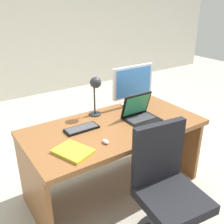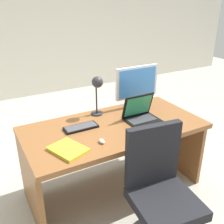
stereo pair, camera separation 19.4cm
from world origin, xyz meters
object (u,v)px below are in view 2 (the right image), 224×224
object	(u,v)px
keyboard	(81,127)
mouse	(102,141)
office_chair	(160,202)
desk_lamp	(97,87)
desk	(112,141)
book	(68,149)
monitor	(137,84)
laptop	(140,112)

from	to	relation	value
keyboard	mouse	size ratio (longest dim) A/B	4.33
keyboard	office_chair	xyz separation A→B (m)	(0.29, -0.81, -0.34)
mouse	desk_lamp	size ratio (longest dim) A/B	0.18
keyboard	desk	bearing A→B (deg)	-9.93
mouse	book	xyz separation A→B (m)	(-0.28, 0.02, -0.00)
monitor	book	xyz separation A→B (m)	(-0.96, -0.50, -0.24)
monitor	office_chair	size ratio (longest dim) A/B	0.51
desk	mouse	bearing A→B (deg)	-132.16
monitor	office_chair	bearing A→B (deg)	-113.58
desk	laptop	distance (m)	0.39
laptop	book	bearing A→B (deg)	-165.69
mouse	office_chair	world-z (taller)	office_chair
desk	office_chair	distance (m)	0.77
desk_lamp	office_chair	size ratio (longest dim) A/B	0.41
desk	monitor	bearing A→B (deg)	29.95
keyboard	office_chair	bearing A→B (deg)	-70.52
desk	mouse	size ratio (longest dim) A/B	23.35
monitor	book	distance (m)	1.11
laptop	mouse	bearing A→B (deg)	-156.70
keyboard	desk_lamp	bearing A→B (deg)	35.72
desk	monitor	world-z (taller)	monitor
desk	desk_lamp	distance (m)	0.54
keyboard	mouse	bearing A→B (deg)	-81.25
laptop	office_chair	xyz separation A→B (m)	(-0.29, -0.72, -0.40)
laptop	book	xyz separation A→B (m)	(-0.81, -0.21, -0.06)
book	desk	bearing A→B (deg)	25.20
desk	desk_lamp	bearing A→B (deg)	96.54
monitor	keyboard	distance (m)	0.80
desk	book	world-z (taller)	book
desk_lamp	book	world-z (taller)	desk_lamp
monitor	desk_lamp	distance (m)	0.47
desk	office_chair	size ratio (longest dim) A/B	1.70
monitor	book	size ratio (longest dim) A/B	1.48
laptop	desk_lamp	world-z (taller)	desk_lamp
desk	book	distance (m)	0.61
desk	office_chair	world-z (taller)	office_chair
mouse	office_chair	distance (m)	0.65
mouse	office_chair	bearing A→B (deg)	-64.24
office_chair	monitor	bearing A→B (deg)	66.42
laptop	desk	bearing A→B (deg)	172.17
mouse	desk_lamp	distance (m)	0.62
laptop	office_chair	bearing A→B (deg)	-111.98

